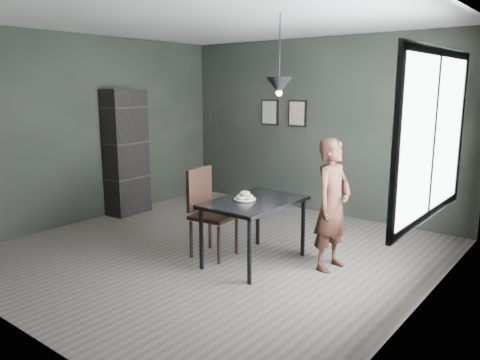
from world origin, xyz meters
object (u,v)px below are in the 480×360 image
Objects in this scene: cafe_table at (254,207)px; white_plate at (245,200)px; wood_chair at (207,206)px; woman at (332,205)px; pendant_lamp at (279,85)px; shelf_unit at (126,152)px.

cafe_table is 5.22× the size of white_plate.
wood_chair is at bearing -170.31° from white_plate.
woman is at bearing 26.72° from cafe_table.
white_plate is 0.15× the size of woman.
woman is 1.45m from pendant_lamp.
white_plate is 0.12× the size of shelf_unit.
cafe_table is 0.60× the size of shelf_unit.
pendant_lamp is (-0.54, -0.30, 1.31)m from woman.
wood_chair is 2.43m from shelf_unit.
wood_chair is (-1.39, -0.54, -0.13)m from woman.
white_plate is 0.54m from wood_chair.
white_plate is 1.35m from pendant_lamp.
shelf_unit is (-2.92, 0.49, 0.33)m from cafe_table.
wood_chair is at bearing -163.91° from pendant_lamp.
wood_chair reaches higher than white_plate.
cafe_table is at bearing 122.09° from woman.
pendant_lamp reaches higher than white_plate.
white_plate is 0.27× the size of pendant_lamp.
pendant_lamp is at bearing -9.98° from shelf_unit.
pendant_lamp reaches higher than wood_chair.
cafe_table is at bearing 6.35° from wood_chair.
woman is at bearing 28.87° from pendant_lamp.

